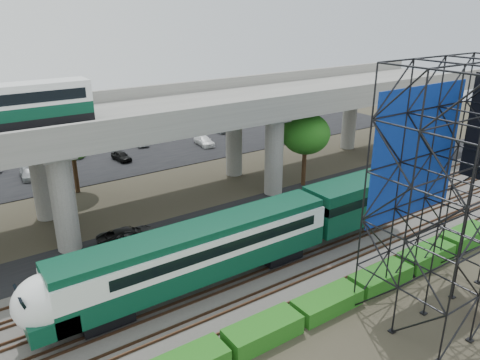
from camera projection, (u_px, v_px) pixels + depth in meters
ground at (271, 283)px, 31.93m from camera, size 140.00×140.00×0.00m
ballast_bed at (254, 268)px, 33.43m from camera, size 90.00×12.00×0.20m
service_road at (196, 226)px, 40.00m from camera, size 90.00×5.00×0.08m
parking_lot at (103, 156)px, 58.11m from camera, size 90.00×18.00×0.08m
harbor_water at (56, 122)px, 75.07m from camera, size 140.00×40.00×0.03m
rail_tracks at (254, 266)px, 33.37m from camera, size 90.00×9.52×0.16m
commuter_train at (227, 243)px, 31.24m from camera, size 29.30×3.06×4.30m
overpass at (153, 121)px, 40.87m from camera, size 80.00×12.00×12.40m
scaffold_tower at (457, 196)px, 26.89m from camera, size 9.36×6.36×15.00m
hedge_strip at (327, 302)px, 28.95m from camera, size 34.60×1.80×1.20m
trees at (113, 157)px, 39.94m from camera, size 40.94×16.94×7.69m
suv at (128, 236)px, 36.68m from camera, size 5.00×2.74×1.33m
parked_cars at (117, 149)px, 58.64m from camera, size 39.09×9.69×1.31m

